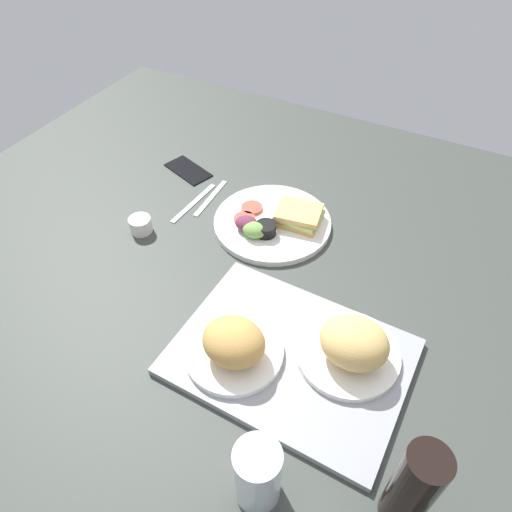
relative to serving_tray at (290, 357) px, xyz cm
name	(u,v)px	position (x,y,z in cm)	size (l,w,h in cm)	color
ground_plane	(269,267)	(15.68, -21.98, -2.30)	(190.00, 150.00, 3.00)	#383D38
serving_tray	(290,357)	(0.00, 0.00, 0.00)	(45.00, 33.00, 1.60)	gray
bread_plate_near	(352,346)	(-10.57, -4.52, 5.13)	(20.43, 20.43, 10.40)	white
bread_plate_far	(234,345)	(9.56, 5.61, 4.80)	(19.63, 19.63, 9.82)	white
plate_with_salad	(274,222)	(20.43, -34.13, 0.84)	(30.22, 30.22, 5.40)	white
drinking_glass	(257,474)	(-5.73, 25.08, 6.15)	(7.48, 7.48, 13.90)	silver
soda_bottle	(413,488)	(-26.89, 17.43, 9.33)	(6.40, 6.40, 20.26)	black
espresso_cup	(141,225)	(49.72, -16.94, 1.20)	(5.60, 5.60, 4.00)	silver
fork	(211,198)	(41.08, -36.54, -0.55)	(17.00, 1.40, 0.50)	#B7B7BC
knife	(194,203)	(44.08, -32.54, -0.55)	(19.00, 1.40, 0.50)	#B7B7BC
cell_phone	(188,170)	(53.85, -44.61, -0.40)	(14.40, 7.20, 0.80)	black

